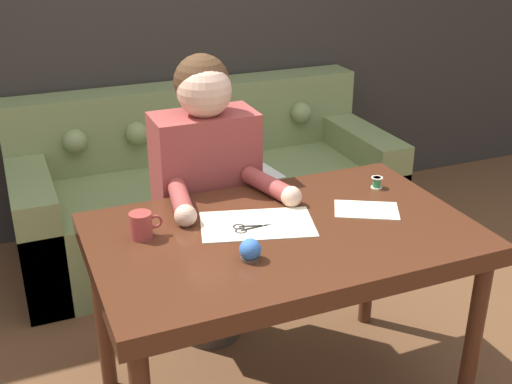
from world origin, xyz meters
TOP-DOWN VIEW (x-y plane):
  - wall_back at (0.00, 1.78)m, footprint 8.00×0.06m
  - dining_table at (0.03, -0.05)m, footprint 1.32×0.81m
  - couch at (0.20, 1.34)m, footprint 2.06×0.89m
  - person at (-0.06, 0.48)m, footprint 0.49×0.56m
  - pattern_paper_main at (-0.03, 0.02)m, footprint 0.44×0.33m
  - pattern_paper_offcut at (0.38, -0.03)m, footprint 0.27×0.24m
  - scissors at (-0.05, 0.00)m, footprint 0.24×0.09m
  - mug at (-0.43, 0.08)m, footprint 0.11×0.08m
  - thread_spool at (0.53, 0.13)m, footprint 0.04×0.04m
  - pin_cushion at (-0.15, -0.20)m, footprint 0.07×0.07m

SIDE VIEW (x-z plane):
  - couch at x=0.20m, z-range -0.13..0.74m
  - person at x=-0.06m, z-range 0.02..1.30m
  - dining_table at x=0.03m, z-range 0.30..1.07m
  - pattern_paper_offcut at x=0.38m, z-range 0.77..0.77m
  - pattern_paper_main at x=-0.03m, z-range 0.77..0.77m
  - scissors at x=-0.05m, z-range 0.76..0.77m
  - thread_spool at x=0.53m, z-range 0.77..0.81m
  - pin_cushion at x=-0.15m, z-range 0.76..0.83m
  - mug at x=-0.43m, z-range 0.77..0.86m
  - wall_back at x=0.00m, z-range 0.00..2.60m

